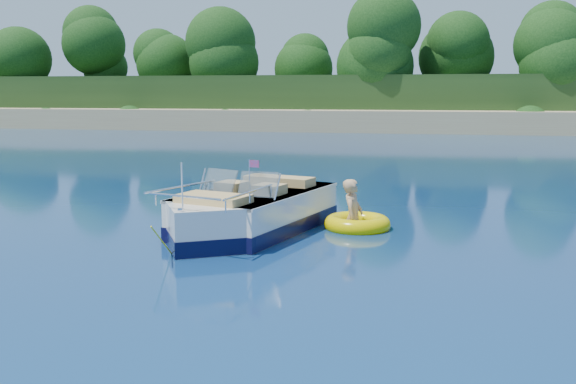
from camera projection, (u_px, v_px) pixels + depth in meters
The scene contains 6 objects.
ground at pixel (377, 277), 9.79m from camera, with size 160.00×160.00×0.00m, color #0A1949.
shoreline at pixel (418, 108), 71.30m from camera, with size 170.00×59.00×6.00m.
treeline at pixel (417, 55), 48.58m from camera, with size 150.00×7.12×8.19m.
motorboat at pixel (247, 216), 12.75m from camera, with size 2.89×5.40×1.84m.
tow_tube at pixel (357, 224), 13.24m from camera, with size 1.50×1.50×0.36m.
boy at pixel (353, 228), 13.27m from camera, with size 0.61×0.40×1.66m, color tan.
Camera 1 is at (0.62, -9.55, 2.80)m, focal length 40.00 mm.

